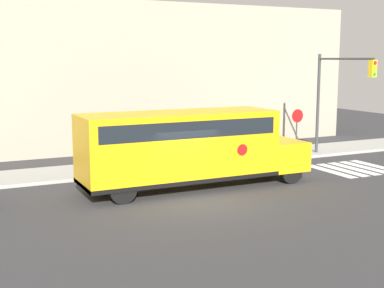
% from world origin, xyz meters
% --- Properties ---
extents(ground_plane, '(60.00, 60.00, 0.00)m').
position_xyz_m(ground_plane, '(0.00, 0.00, 0.00)').
color(ground_plane, '#333335').
extents(sidewalk_strip, '(44.00, 3.00, 0.15)m').
position_xyz_m(sidewalk_strip, '(0.00, 6.50, 0.07)').
color(sidewalk_strip, '#9E9E99').
rests_on(sidewalk_strip, ground).
extents(building_backdrop, '(32.00, 4.00, 8.30)m').
position_xyz_m(building_backdrop, '(0.00, 13.00, 4.15)').
color(building_backdrop, '#9E937F').
rests_on(building_backdrop, ground).
extents(crosswalk_stripes, '(3.30, 3.20, 0.01)m').
position_xyz_m(crosswalk_stripes, '(9.32, 2.00, 0.00)').
color(crosswalk_stripes, white).
rests_on(crosswalk_stripes, ground).
extents(school_bus, '(9.44, 2.57, 3.08)m').
position_xyz_m(school_bus, '(0.55, 1.92, 1.76)').
color(school_bus, '#EAA80F').
rests_on(school_bus, ground).
extents(stop_sign, '(0.70, 0.10, 2.54)m').
position_xyz_m(stop_sign, '(8.70, 5.64, 1.68)').
color(stop_sign, '#38383A').
rests_on(stop_sign, ground).
extents(traffic_light, '(0.28, 4.06, 5.39)m').
position_xyz_m(traffic_light, '(10.07, 4.36, 3.63)').
color(traffic_light, '#38383A').
rests_on(traffic_light, ground).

